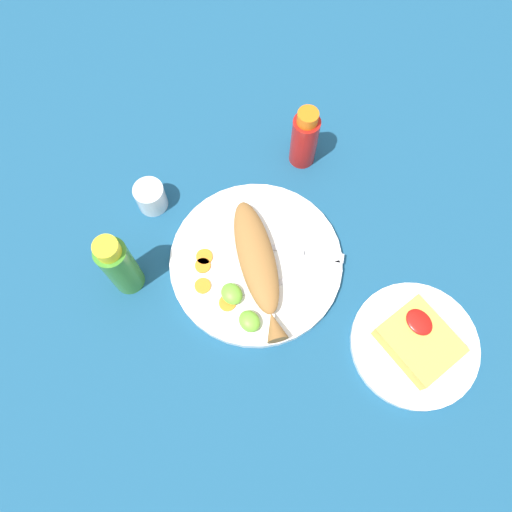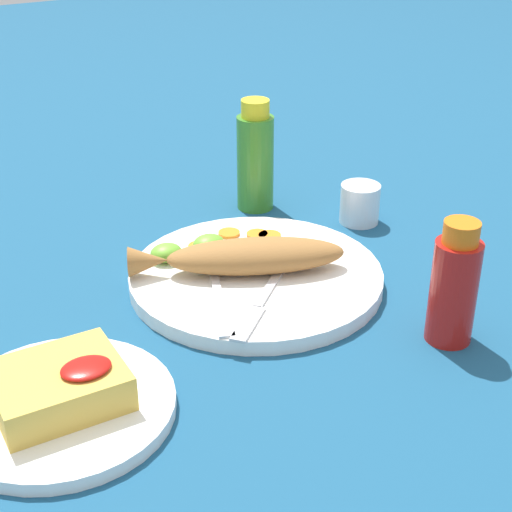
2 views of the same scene
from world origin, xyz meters
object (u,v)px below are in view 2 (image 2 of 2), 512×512
at_px(main_plate, 256,277).
at_px(fork_far, 219,299).
at_px(fork_near, 261,303).
at_px(fried_fish, 245,256).
at_px(salt_cup, 360,206).
at_px(hot_sauce_bottle_red, 454,286).
at_px(side_plate_fries, 62,407).
at_px(hot_sauce_bottle_green, 255,158).

xyz_separation_m(main_plate, fork_far, (-0.07, -0.04, 0.01)).
xyz_separation_m(main_plate, fork_near, (-0.03, -0.07, 0.01)).
distance_m(fried_fish, salt_cup, 0.24).
bearing_deg(fork_near, fork_far, -84.19).
xyz_separation_m(main_plate, hot_sauce_bottle_red, (0.12, -0.21, 0.06)).
relative_size(main_plate, side_plate_fries, 1.43).
distance_m(fried_fish, fork_far, 0.08).
bearing_deg(fried_fish, hot_sauce_bottle_green, 80.99).
relative_size(fork_near, salt_cup, 2.63).
xyz_separation_m(fork_far, hot_sauce_bottle_red, (0.19, -0.17, 0.05)).
height_order(fork_far, hot_sauce_bottle_red, hot_sauce_bottle_red).
relative_size(hot_sauce_bottle_green, salt_cup, 2.90).
bearing_deg(fried_fish, side_plate_fries, -130.82).
xyz_separation_m(fried_fish, side_plate_fries, (-0.27, -0.13, -0.03)).
xyz_separation_m(main_plate, side_plate_fries, (-0.28, -0.12, -0.00)).
bearing_deg(fork_far, main_plate, 139.87).
bearing_deg(main_plate, fried_fish, 156.29).
height_order(fork_near, salt_cup, salt_cup).
bearing_deg(fork_far, salt_cup, 133.88).
bearing_deg(salt_cup, fork_near, -148.56).
distance_m(salt_cup, side_plate_fries, 0.53).
bearing_deg(side_plate_fries, fork_far, 21.75).
bearing_deg(main_plate, fork_near, -115.86).
bearing_deg(hot_sauce_bottle_green, salt_cup, -48.72).
xyz_separation_m(fried_fish, salt_cup, (0.23, 0.08, -0.01)).
bearing_deg(fork_far, side_plate_fries, -47.18).
relative_size(hot_sauce_bottle_red, salt_cup, 2.51).
xyz_separation_m(hot_sauce_bottle_green, salt_cup, (0.10, -0.12, -0.05)).
distance_m(main_plate, hot_sauce_bottle_green, 0.24).
distance_m(main_plate, fried_fish, 0.03).
height_order(fried_fish, fork_far, fried_fish).
bearing_deg(fork_near, fried_fish, -148.43).
height_order(main_plate, salt_cup, salt_cup).
bearing_deg(hot_sauce_bottle_green, fork_far, -127.55).
distance_m(fork_near, hot_sauce_bottle_red, 0.21).
xyz_separation_m(fork_near, salt_cup, (0.25, 0.15, 0.00)).
relative_size(fried_fish, hot_sauce_bottle_red, 1.84).
bearing_deg(fork_far, hot_sauce_bottle_red, 70.02).
relative_size(hot_sauce_bottle_red, hot_sauce_bottle_green, 0.86).
height_order(hot_sauce_bottle_red, side_plate_fries, hot_sauce_bottle_red).
distance_m(fried_fish, hot_sauce_bottle_red, 0.25).
relative_size(main_plate, hot_sauce_bottle_red, 2.20).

